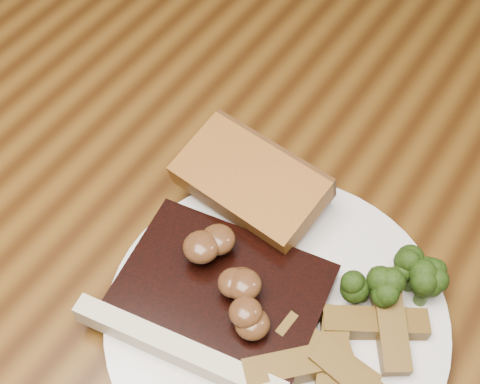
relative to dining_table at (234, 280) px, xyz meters
The scene contains 9 objects.
dining_table is the anchor object (origin of this frame).
chair_far 0.69m from the dining_table, 100.81° to the left, with size 0.43×0.43×0.88m.
plate 0.14m from the dining_table, 34.97° to the right, with size 0.26×0.26×0.01m, color silver.
steak 0.14m from the dining_table, 63.43° to the right, with size 0.15×0.12×0.02m, color black.
steak_bone 0.17m from the dining_table, 74.14° to the right, with size 0.17×0.02×0.02m, color #BFB494.
mushroom_pile 0.16m from the dining_table, 57.58° to the right, with size 0.08×0.08×0.03m, color #532D1A, non-canonical shape.
garlic_bread 0.12m from the dining_table, 82.40° to the left, with size 0.12×0.07×0.03m, color #975E1B.
potato_wedges 0.20m from the dining_table, 21.27° to the right, with size 0.10×0.10×0.02m, color brown, non-canonical shape.
broccoli_cluster 0.19m from the dining_table, ahead, with size 0.06×0.06×0.04m, color #243B0D, non-canonical shape.
Camera 1 is at (0.18, -0.25, 1.23)m, focal length 50.00 mm.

